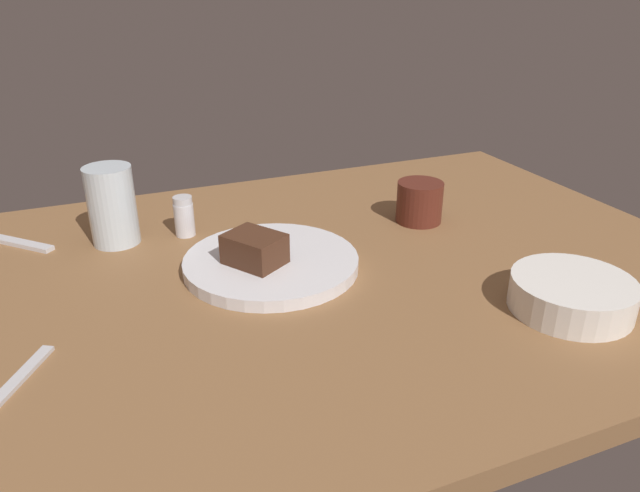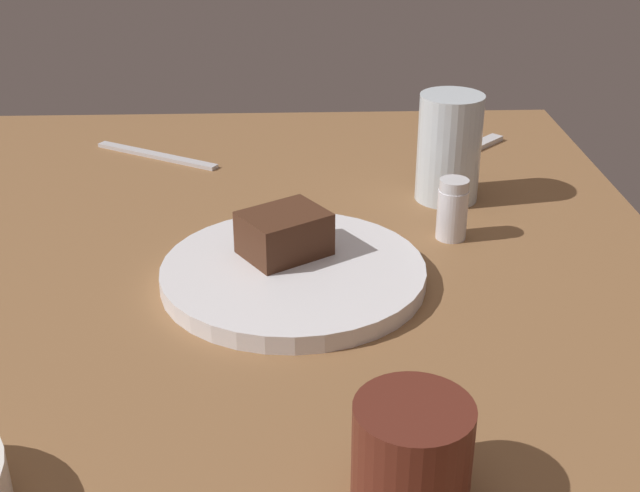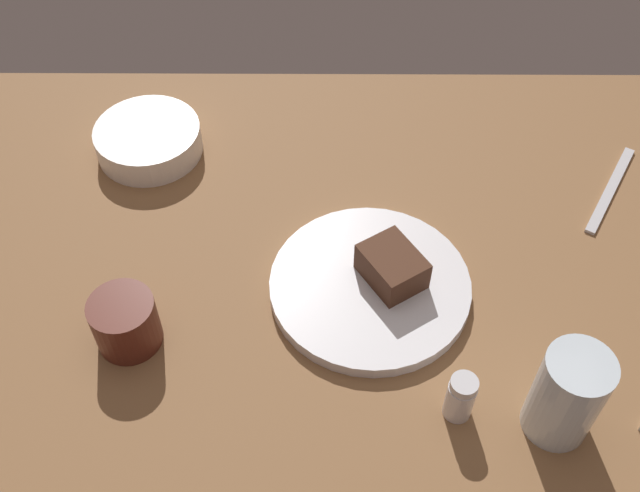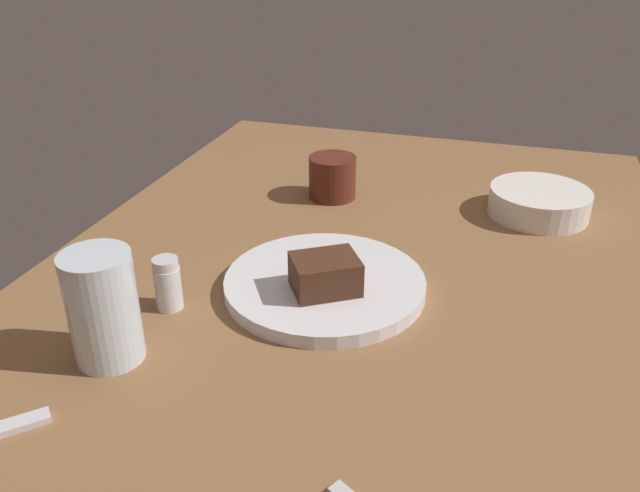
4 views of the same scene
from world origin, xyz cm
name	(u,v)px [view 2 (image 2 of 4)]	position (x,y,z in cm)	size (l,w,h in cm)	color
dining_table	(268,329)	(0.00, 0.00, 1.50)	(120.00, 84.00, 3.00)	brown
dessert_plate	(293,274)	(-6.04, 2.44, 3.89)	(25.56, 25.56, 1.79)	silver
chocolate_cake_slice	(284,233)	(-8.69, 1.61, 6.96)	(7.87, 6.17, 4.35)	#472819
salt_shaker	(452,209)	(-15.28, 19.39, 6.29)	(3.25, 3.25, 6.67)	silver
water_glass	(449,148)	(-26.00, 20.70, 9.28)	(7.38, 7.38, 12.57)	silver
coffee_cup	(412,451)	(23.31, 9.85, 6.52)	(7.87, 7.87, 7.04)	#562319
dessert_spoon	(467,150)	(-41.26, 26.26, 3.35)	(15.00, 1.80, 0.70)	silver
butter_knife	(156,155)	(-41.16, -15.48, 3.25)	(19.00, 1.40, 0.50)	silver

